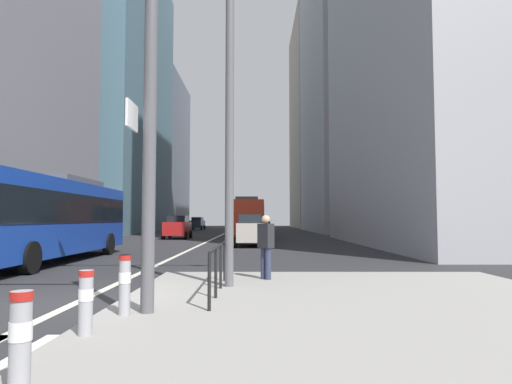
{
  "coord_description": "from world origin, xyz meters",
  "views": [
    {
      "loc": [
        3.58,
        -8.9,
        1.67
      ],
      "look_at": [
        3.71,
        28.95,
        3.96
      ],
      "focal_mm": 31.23,
      "sensor_mm": 36.0,
      "label": 1
    }
  ],
  "objects_px": {
    "city_bus_red_distant": "(249,218)",
    "street_lamp_post": "(228,64)",
    "city_bus_blue_oncoming": "(46,215)",
    "bollard_front": "(18,338)",
    "traffic_signal_gantry": "(40,75)",
    "car_oncoming_far": "(176,227)",
    "car_oncoming_mid": "(196,223)",
    "car_receding_near": "(249,230)",
    "bollard_left": "(84,299)",
    "bollard_right": "(123,282)",
    "car_receding_far": "(260,225)",
    "pedestrian_waiting": "(264,244)",
    "city_bus_red_receding": "(245,217)"
  },
  "relations": [
    {
      "from": "bollard_front",
      "to": "bollard_right",
      "type": "xyz_separation_m",
      "value": [
        -0.06,
        3.26,
        0.03
      ]
    },
    {
      "from": "car_receding_near",
      "to": "bollard_left",
      "type": "height_order",
      "value": "car_receding_near"
    },
    {
      "from": "city_bus_blue_oncoming",
      "to": "street_lamp_post",
      "type": "distance_m",
      "value": 10.83
    },
    {
      "from": "city_bus_red_distant",
      "to": "car_receding_far",
      "type": "bearing_deg",
      "value": -82.45
    },
    {
      "from": "bollard_right",
      "to": "pedestrian_waiting",
      "type": "relative_size",
      "value": 0.58
    },
    {
      "from": "bollard_front",
      "to": "city_bus_blue_oncoming",
      "type": "bearing_deg",
      "value": 114.37
    },
    {
      "from": "city_bus_red_distant",
      "to": "bollard_right",
      "type": "relative_size",
      "value": 11.48
    },
    {
      "from": "car_receding_near",
      "to": "bollard_front",
      "type": "height_order",
      "value": "car_receding_near"
    },
    {
      "from": "street_lamp_post",
      "to": "bollard_right",
      "type": "distance_m",
      "value": 5.7
    },
    {
      "from": "pedestrian_waiting",
      "to": "city_bus_blue_oncoming",
      "type": "bearing_deg",
      "value": 144.72
    },
    {
      "from": "bollard_front",
      "to": "pedestrian_waiting",
      "type": "bearing_deg",
      "value": 72.94
    },
    {
      "from": "city_bus_red_distant",
      "to": "car_receding_near",
      "type": "relative_size",
      "value": 2.36
    },
    {
      "from": "car_oncoming_far",
      "to": "car_receding_near",
      "type": "bearing_deg",
      "value": -58.48
    },
    {
      "from": "traffic_signal_gantry",
      "to": "street_lamp_post",
      "type": "relative_size",
      "value": 0.75
    },
    {
      "from": "city_bus_red_distant",
      "to": "car_oncoming_mid",
      "type": "xyz_separation_m",
      "value": [
        -8.36,
        9.75,
        -0.85
      ]
    },
    {
      "from": "city_bus_red_distant",
      "to": "bollard_right",
      "type": "bearing_deg",
      "value": -91.53
    },
    {
      "from": "city_bus_blue_oncoming",
      "to": "bollard_front",
      "type": "relative_size",
      "value": 12.86
    },
    {
      "from": "traffic_signal_gantry",
      "to": "car_oncoming_far",
      "type": "bearing_deg",
      "value": 95.7
    },
    {
      "from": "city_bus_red_receding",
      "to": "bollard_left",
      "type": "distance_m",
      "value": 32.16
    },
    {
      "from": "city_bus_red_distant",
      "to": "street_lamp_post",
      "type": "xyz_separation_m",
      "value": [
        0.1,
        -48.98,
        3.45
      ]
    },
    {
      "from": "traffic_signal_gantry",
      "to": "bollard_front",
      "type": "distance_m",
      "value": 5.09
    },
    {
      "from": "city_bus_blue_oncoming",
      "to": "city_bus_red_receding",
      "type": "xyz_separation_m",
      "value": [
        7.23,
        20.8,
        -0.0
      ]
    },
    {
      "from": "car_oncoming_far",
      "to": "bollard_right",
      "type": "xyz_separation_m",
      "value": [
        4.53,
        -30.5,
        -0.32
      ]
    },
    {
      "from": "car_oncoming_far",
      "to": "city_bus_red_distant",
      "type": "bearing_deg",
      "value": 74.6
    },
    {
      "from": "city_bus_red_distant",
      "to": "bollard_left",
      "type": "distance_m",
      "value": 53.25
    },
    {
      "from": "city_bus_blue_oncoming",
      "to": "car_receding_far",
      "type": "distance_m",
      "value": 32.8
    },
    {
      "from": "city_bus_red_distant",
      "to": "car_receding_far",
      "type": "xyz_separation_m",
      "value": [
        1.37,
        -10.31,
        -0.84
      ]
    },
    {
      "from": "car_oncoming_far",
      "to": "city_bus_blue_oncoming",
      "type": "bearing_deg",
      "value": -94.04
    },
    {
      "from": "city_bus_red_receding",
      "to": "bollard_front",
      "type": "relative_size",
      "value": 12.91
    },
    {
      "from": "bollard_front",
      "to": "car_oncoming_mid",
      "type": "bearing_deg",
      "value": 96.18
    },
    {
      "from": "city_bus_blue_oncoming",
      "to": "traffic_signal_gantry",
      "type": "bearing_deg",
      "value": -65.7
    },
    {
      "from": "car_receding_near",
      "to": "bollard_front",
      "type": "bearing_deg",
      "value": -94.17
    },
    {
      "from": "car_oncoming_far",
      "to": "bollard_right",
      "type": "bearing_deg",
      "value": -81.56
    },
    {
      "from": "city_bus_red_receding",
      "to": "street_lamp_post",
      "type": "xyz_separation_m",
      "value": [
        0.22,
        -27.86,
        3.45
      ]
    },
    {
      "from": "car_oncoming_mid",
      "to": "traffic_signal_gantry",
      "type": "xyz_separation_m",
      "value": [
        5.48,
        -61.57,
        3.09
      ]
    },
    {
      "from": "car_receding_far",
      "to": "bollard_front",
      "type": "height_order",
      "value": "car_receding_far"
    },
    {
      "from": "bollard_right",
      "to": "car_receding_far",
      "type": "bearing_deg",
      "value": 86.22
    },
    {
      "from": "car_oncoming_mid",
      "to": "car_oncoming_far",
      "type": "bearing_deg",
      "value": -85.51
    },
    {
      "from": "bollard_left",
      "to": "city_bus_blue_oncoming",
      "type": "bearing_deg",
      "value": 117.27
    },
    {
      "from": "traffic_signal_gantry",
      "to": "pedestrian_waiting",
      "type": "bearing_deg",
      "value": 46.3
    },
    {
      "from": "city_bus_blue_oncoming",
      "to": "bollard_left",
      "type": "bearing_deg",
      "value": -62.73
    },
    {
      "from": "car_oncoming_mid",
      "to": "pedestrian_waiting",
      "type": "relative_size",
      "value": 2.75
    },
    {
      "from": "car_receding_near",
      "to": "traffic_signal_gantry",
      "type": "distance_m",
      "value": 20.57
    },
    {
      "from": "car_oncoming_mid",
      "to": "bollard_right",
      "type": "distance_m",
      "value": 62.12
    },
    {
      "from": "car_receding_far",
      "to": "traffic_signal_gantry",
      "type": "relative_size",
      "value": 0.76
    },
    {
      "from": "bollard_left",
      "to": "pedestrian_waiting",
      "type": "bearing_deg",
      "value": 65.3
    },
    {
      "from": "car_receding_far",
      "to": "street_lamp_post",
      "type": "bearing_deg",
      "value": -91.88
    },
    {
      "from": "street_lamp_post",
      "to": "bollard_left",
      "type": "height_order",
      "value": "street_lamp_post"
    },
    {
      "from": "city_bus_red_receding",
      "to": "bollard_front",
      "type": "height_order",
      "value": "city_bus_red_receding"
    },
    {
      "from": "car_oncoming_far",
      "to": "car_oncoming_mid",
      "type": "bearing_deg",
      "value": 94.49
    }
  ]
}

